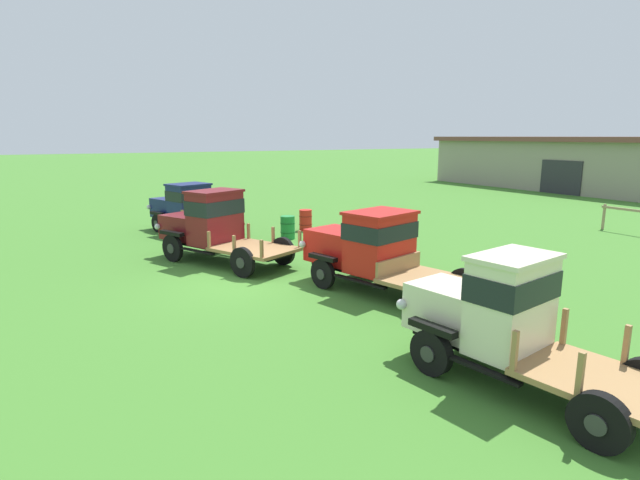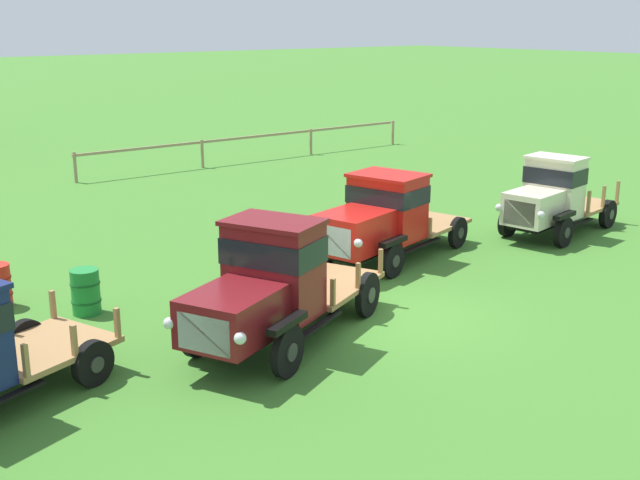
{
  "view_description": "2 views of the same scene",
  "coord_description": "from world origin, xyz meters",
  "px_view_note": "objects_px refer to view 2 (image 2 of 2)",
  "views": [
    {
      "loc": [
        13.09,
        -4.77,
        4.1
      ],
      "look_at": [
        0.15,
        2.55,
        1.0
      ],
      "focal_mm": 28.0,
      "sensor_mm": 36.0,
      "label": 1
    },
    {
      "loc": [
        -10.58,
        -11.22,
        5.84
      ],
      "look_at": [
        0.15,
        2.55,
        1.0
      ],
      "focal_mm": 45.0,
      "sensor_mm": 36.0,
      "label": 2
    }
  ],
  "objects_px": {
    "vintage_truck_midrow_center": "(381,217)",
    "vintage_truck_far_side": "(551,197)",
    "vintage_truck_second_in_line": "(269,285)",
    "oil_drum_beside_row": "(86,292)"
  },
  "relations": [
    {
      "from": "vintage_truck_midrow_center",
      "to": "vintage_truck_far_side",
      "type": "distance_m",
      "value": 5.42
    },
    {
      "from": "vintage_truck_second_in_line",
      "to": "vintage_truck_midrow_center",
      "type": "distance_m",
      "value": 5.93
    },
    {
      "from": "vintage_truck_second_in_line",
      "to": "oil_drum_beside_row",
      "type": "distance_m",
      "value": 4.29
    },
    {
      "from": "vintage_truck_second_in_line",
      "to": "oil_drum_beside_row",
      "type": "relative_size",
      "value": 5.81
    },
    {
      "from": "vintage_truck_midrow_center",
      "to": "vintage_truck_far_side",
      "type": "relative_size",
      "value": 1.14
    },
    {
      "from": "vintage_truck_second_in_line",
      "to": "vintage_truck_far_side",
      "type": "relative_size",
      "value": 1.16
    },
    {
      "from": "vintage_truck_far_side",
      "to": "vintage_truck_midrow_center",
      "type": "bearing_deg",
      "value": 168.62
    },
    {
      "from": "vintage_truck_second_in_line",
      "to": "oil_drum_beside_row",
      "type": "height_order",
      "value": "vintage_truck_second_in_line"
    },
    {
      "from": "vintage_truck_far_side",
      "to": "oil_drum_beside_row",
      "type": "xyz_separation_m",
      "value": [
        -12.52,
        2.04,
        -0.63
      ]
    },
    {
      "from": "vintage_truck_second_in_line",
      "to": "vintage_truck_midrow_center",
      "type": "height_order",
      "value": "vintage_truck_second_in_line"
    }
  ]
}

